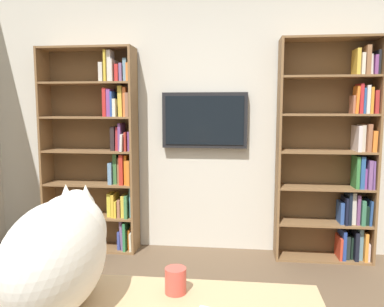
{
  "coord_description": "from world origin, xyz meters",
  "views": [
    {
      "loc": [
        -0.31,
        1.59,
        1.44
      ],
      "look_at": [
        -0.0,
        -1.06,
        1.12
      ],
      "focal_mm": 35.55,
      "sensor_mm": 36.0,
      "label": 1
    }
  ],
  "objects_px": {
    "bookshelf_right": "(102,149)",
    "wall_mounted_tv": "(204,120)",
    "bookshelf_left": "(338,157)",
    "coffee_mug": "(176,281)",
    "cat": "(60,249)"
  },
  "relations": [
    {
      "from": "bookshelf_right",
      "to": "coffee_mug",
      "type": "bearing_deg",
      "value": 115.8
    },
    {
      "from": "bookshelf_left",
      "to": "wall_mounted_tv",
      "type": "bearing_deg",
      "value": -3.82
    },
    {
      "from": "bookshelf_left",
      "to": "cat",
      "type": "xyz_separation_m",
      "value": [
        1.55,
        2.45,
        -0.03
      ]
    },
    {
      "from": "cat",
      "to": "coffee_mug",
      "type": "relative_size",
      "value": 6.71
    },
    {
      "from": "wall_mounted_tv",
      "to": "cat",
      "type": "height_order",
      "value": "wall_mounted_tv"
    },
    {
      "from": "bookshelf_left",
      "to": "wall_mounted_tv",
      "type": "relative_size",
      "value": 2.47
    },
    {
      "from": "bookshelf_left",
      "to": "bookshelf_right",
      "type": "relative_size",
      "value": 1.02
    },
    {
      "from": "bookshelf_right",
      "to": "wall_mounted_tv",
      "type": "bearing_deg",
      "value": -175.35
    },
    {
      "from": "bookshelf_left",
      "to": "bookshelf_right",
      "type": "xyz_separation_m",
      "value": [
        2.29,
        -0.0,
        0.04
      ]
    },
    {
      "from": "bookshelf_right",
      "to": "coffee_mug",
      "type": "xyz_separation_m",
      "value": [
        -1.12,
        2.32,
        -0.23
      ]
    },
    {
      "from": "wall_mounted_tv",
      "to": "coffee_mug",
      "type": "distance_m",
      "value": 2.46
    },
    {
      "from": "coffee_mug",
      "to": "cat",
      "type": "bearing_deg",
      "value": 19.89
    },
    {
      "from": "cat",
      "to": "coffee_mug",
      "type": "bearing_deg",
      "value": -160.11
    },
    {
      "from": "cat",
      "to": "bookshelf_left",
      "type": "bearing_deg",
      "value": -122.2
    },
    {
      "from": "wall_mounted_tv",
      "to": "coffee_mug",
      "type": "bearing_deg",
      "value": 92.29
    }
  ]
}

